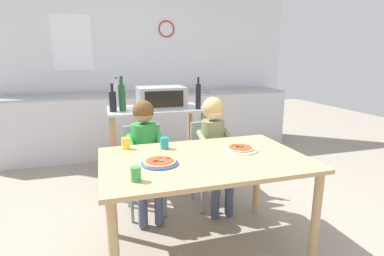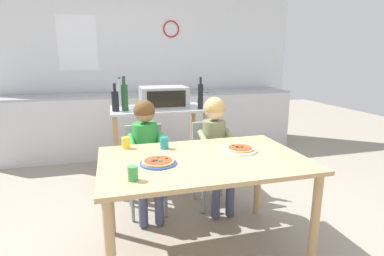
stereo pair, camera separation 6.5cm
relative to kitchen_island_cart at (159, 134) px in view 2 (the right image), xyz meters
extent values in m
plane|color=gray|center=(0.11, -0.13, -0.60)|extent=(11.92, 11.92, 0.00)
cube|color=silver|center=(0.11, 1.72, 0.75)|extent=(4.90, 0.12, 2.70)
cube|color=white|center=(-0.92, 1.66, 1.05)|extent=(0.56, 0.01, 0.80)
torus|color=red|center=(0.50, 1.65, 1.28)|extent=(0.26, 0.02, 0.26)
cube|color=silver|center=(0.11, 1.31, -0.16)|extent=(4.41, 0.60, 0.88)
cube|color=#9E9EA3|center=(0.11, 1.31, 0.29)|extent=(4.41, 0.60, 0.03)
cube|color=gray|center=(0.88, 1.31, 0.31)|extent=(0.40, 0.33, 0.02)
cylinder|color=#B7BABF|center=(0.88, 1.43, 0.41)|extent=(0.02, 0.02, 0.20)
cube|color=#B7BABF|center=(0.00, 0.00, 0.29)|extent=(1.03, 0.61, 0.02)
cube|color=#AD7F51|center=(0.00, 0.00, -0.29)|extent=(0.94, 0.56, 0.02)
cube|color=#AD7F51|center=(-0.47, -0.26, -0.16)|extent=(0.05, 0.05, 0.88)
cube|color=#AD7F51|center=(0.47, -0.26, -0.16)|extent=(0.05, 0.05, 0.88)
cube|color=#AD7F51|center=(-0.47, 0.26, -0.16)|extent=(0.05, 0.05, 0.88)
cube|color=#AD7F51|center=(0.47, 0.26, -0.16)|extent=(0.05, 0.05, 0.88)
cube|color=#999BA0|center=(0.07, 0.03, 0.41)|extent=(0.51, 0.37, 0.23)
cube|color=black|center=(0.07, -0.16, 0.41)|extent=(0.41, 0.01, 0.17)
cylinder|color=black|center=(0.25, -0.16, 0.35)|extent=(0.02, 0.01, 0.02)
cylinder|color=black|center=(-0.36, 0.02, 0.41)|extent=(0.07, 0.07, 0.23)
cylinder|color=black|center=(-0.36, 0.02, 0.57)|extent=(0.03, 0.03, 0.07)
cylinder|color=black|center=(-0.36, 0.02, 0.61)|extent=(0.03, 0.03, 0.01)
cylinder|color=black|center=(0.43, -0.19, 0.43)|extent=(0.06, 0.06, 0.27)
cylinder|color=black|center=(0.43, -0.19, 0.60)|extent=(0.02, 0.02, 0.06)
cylinder|color=black|center=(0.43, -0.19, 0.63)|extent=(0.03, 0.03, 0.01)
cylinder|color=#1E4723|center=(-0.36, -0.09, 0.43)|extent=(0.07, 0.07, 0.27)
cylinder|color=#1E4723|center=(-0.36, -0.09, 0.61)|extent=(0.03, 0.03, 0.07)
cylinder|color=black|center=(-0.36, -0.09, 0.65)|extent=(0.03, 0.03, 0.01)
cylinder|color=#ADB7B2|center=(-0.39, 0.22, 0.42)|extent=(0.05, 0.05, 0.24)
cylinder|color=#ADB7B2|center=(-0.39, 0.22, 0.58)|extent=(0.03, 0.03, 0.07)
cylinder|color=black|center=(-0.39, 0.22, 0.62)|extent=(0.03, 0.03, 0.01)
cylinder|color=black|center=(-0.45, -0.11, 0.40)|extent=(0.07, 0.07, 0.21)
cylinder|color=black|center=(-0.45, -0.11, 0.54)|extent=(0.03, 0.03, 0.07)
cylinder|color=black|center=(-0.45, -0.11, 0.58)|extent=(0.03, 0.03, 0.01)
cube|color=tan|center=(0.11, -1.32, 0.13)|extent=(1.45, 0.93, 0.03)
cylinder|color=tan|center=(0.78, -1.72, -0.24)|extent=(0.06, 0.06, 0.72)
cylinder|color=tan|center=(-0.55, -0.91, -0.24)|extent=(0.06, 0.06, 0.72)
cylinder|color=tan|center=(0.78, -0.91, -0.24)|extent=(0.06, 0.06, 0.72)
cube|color=gray|center=(-0.22, -0.61, -0.16)|extent=(0.36, 0.36, 0.04)
cube|color=gray|center=(-0.22, -0.45, 0.03)|extent=(0.34, 0.03, 0.38)
cylinder|color=gray|center=(-0.07, -0.76, -0.38)|extent=(0.03, 0.03, 0.42)
cylinder|color=gray|center=(-0.37, -0.76, -0.38)|extent=(0.03, 0.03, 0.42)
cylinder|color=gray|center=(-0.07, -0.46, -0.38)|extent=(0.03, 0.03, 0.42)
cylinder|color=gray|center=(-0.37, -0.46, -0.38)|extent=(0.03, 0.03, 0.42)
cube|color=gray|center=(0.43, -0.63, -0.16)|extent=(0.36, 0.36, 0.04)
cube|color=gray|center=(0.43, -0.47, 0.03)|extent=(0.34, 0.03, 0.38)
cylinder|color=gray|center=(0.58, -0.78, -0.38)|extent=(0.03, 0.03, 0.42)
cylinder|color=gray|center=(0.28, -0.78, -0.38)|extent=(0.03, 0.03, 0.42)
cylinder|color=gray|center=(0.58, -0.48, -0.38)|extent=(0.03, 0.03, 0.42)
cylinder|color=gray|center=(0.28, -0.48, -0.38)|extent=(0.03, 0.03, 0.42)
cube|color=#424C6B|center=(-0.15, -0.75, -0.12)|extent=(0.10, 0.30, 0.10)
cylinder|color=#424C6B|center=(-0.15, -0.88, -0.36)|extent=(0.08, 0.08, 0.44)
cube|color=#424C6B|center=(-0.29, -0.75, -0.12)|extent=(0.10, 0.30, 0.10)
cylinder|color=#424C6B|center=(-0.29, -0.88, -0.36)|extent=(0.08, 0.08, 0.44)
cylinder|color=green|center=(-0.09, -0.71, 0.11)|extent=(0.06, 0.26, 0.15)
cylinder|color=green|center=(-0.35, -0.71, 0.11)|extent=(0.06, 0.26, 0.15)
cylinder|color=green|center=(-0.22, -0.61, 0.07)|extent=(0.22, 0.22, 0.39)
sphere|color=#A37556|center=(-0.22, -0.61, 0.37)|extent=(0.18, 0.18, 0.18)
sphere|color=brown|center=(-0.22, -0.61, 0.38)|extent=(0.19, 0.19, 0.19)
cube|color=#424C6B|center=(0.50, -0.77, -0.12)|extent=(0.10, 0.30, 0.10)
cylinder|color=#424C6B|center=(0.50, -0.90, -0.36)|extent=(0.08, 0.08, 0.44)
cube|color=#424C6B|center=(0.36, -0.77, -0.12)|extent=(0.10, 0.30, 0.10)
cylinder|color=#424C6B|center=(0.36, -0.90, -0.36)|extent=(0.08, 0.08, 0.44)
cylinder|color=#7A7F56|center=(0.56, -0.73, 0.11)|extent=(0.06, 0.26, 0.15)
cylinder|color=#7A7F56|center=(0.30, -0.73, 0.11)|extent=(0.06, 0.26, 0.15)
cylinder|color=#7A7F56|center=(0.43, -0.63, 0.07)|extent=(0.22, 0.22, 0.38)
sphere|color=beige|center=(0.43, -0.63, 0.36)|extent=(0.19, 0.19, 0.19)
sphere|color=tan|center=(0.43, -0.63, 0.38)|extent=(0.20, 0.20, 0.20)
cylinder|color=#3356B7|center=(-0.22, -1.36, 0.15)|extent=(0.25, 0.25, 0.01)
cylinder|color=tan|center=(-0.22, -1.36, 0.16)|extent=(0.22, 0.22, 0.01)
cylinder|color=#B23D23|center=(-0.22, -1.36, 0.17)|extent=(0.19, 0.19, 0.00)
cylinder|color=#386628|center=(-0.21, -1.38, 0.17)|extent=(0.03, 0.03, 0.01)
cylinder|color=#563319|center=(-0.24, -1.36, 0.17)|extent=(0.04, 0.04, 0.01)
cylinder|color=#386628|center=(-0.21, -1.31, 0.17)|extent=(0.02, 0.02, 0.01)
cylinder|color=maroon|center=(-0.26, -1.38, 0.17)|extent=(0.02, 0.02, 0.01)
cylinder|color=#563319|center=(-0.16, -1.34, 0.17)|extent=(0.02, 0.02, 0.01)
cylinder|color=white|center=(0.43, -1.23, 0.15)|extent=(0.26, 0.26, 0.01)
cylinder|color=tan|center=(0.43, -1.23, 0.16)|extent=(0.21, 0.21, 0.01)
cylinder|color=#B23D23|center=(0.43, -1.23, 0.17)|extent=(0.18, 0.18, 0.00)
cylinder|color=#386628|center=(0.44, -1.24, 0.17)|extent=(0.03, 0.03, 0.01)
cylinder|color=maroon|center=(0.40, -1.18, 0.17)|extent=(0.02, 0.02, 0.01)
cylinder|color=maroon|center=(0.45, -1.23, 0.17)|extent=(0.03, 0.03, 0.01)
cylinder|color=maroon|center=(0.41, -1.23, 0.17)|extent=(0.03, 0.03, 0.01)
cylinder|color=#386628|center=(0.41, -1.23, 0.17)|extent=(0.03, 0.03, 0.01)
cylinder|color=teal|center=(-0.12, -1.02, 0.19)|extent=(0.07, 0.07, 0.09)
cylinder|color=green|center=(-0.40, -1.59, 0.19)|extent=(0.06, 0.06, 0.09)
cylinder|color=yellow|center=(-0.41, -0.94, 0.19)|extent=(0.07, 0.07, 0.09)
camera|label=1|loc=(-0.56, -3.24, 0.84)|focal=28.12mm
camera|label=2|loc=(-0.50, -3.26, 0.84)|focal=28.12mm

